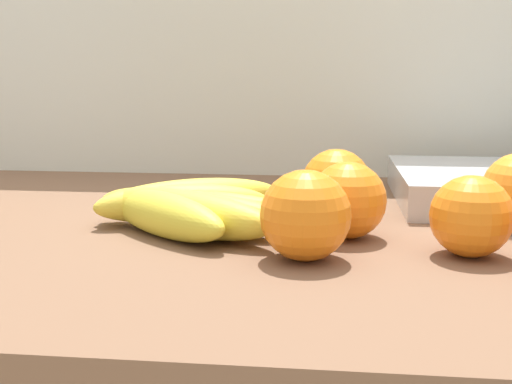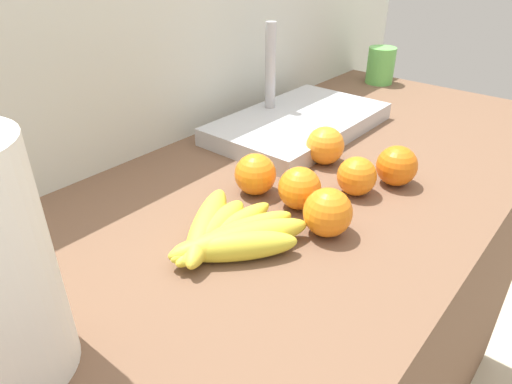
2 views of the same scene
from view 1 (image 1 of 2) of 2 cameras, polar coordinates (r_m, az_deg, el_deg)
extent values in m
cube|color=silver|center=(1.04, 5.19, -11.85)|extent=(2.09, 0.06, 1.30)
ellipsoid|color=gold|center=(0.60, -8.07, -1.92)|extent=(0.16, 0.14, 0.04)
ellipsoid|color=gold|center=(0.60, -6.59, -1.80)|extent=(0.20, 0.13, 0.04)
ellipsoid|color=gold|center=(0.61, -5.95, -1.70)|extent=(0.20, 0.09, 0.04)
ellipsoid|color=gold|center=(0.63, -5.52, -1.53)|extent=(0.19, 0.04, 0.04)
ellipsoid|color=gold|center=(0.64, -6.17, -1.07)|extent=(0.17, 0.08, 0.04)
ellipsoid|color=gold|center=(0.66, -5.71, -0.68)|extent=(0.19, 0.14, 0.04)
sphere|color=orange|center=(0.52, 4.17, -2.05)|extent=(0.07, 0.07, 0.07)
sphere|color=orange|center=(0.67, 7.03, 0.74)|extent=(0.07, 0.07, 0.07)
sphere|color=orange|center=(0.55, 18.32, -2.03)|extent=(0.07, 0.07, 0.07)
sphere|color=orange|center=(0.59, 8.02, -0.72)|extent=(0.07, 0.07, 0.07)
camera|label=2|loc=(0.61, -63.75, 28.42)|focal=31.65mm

